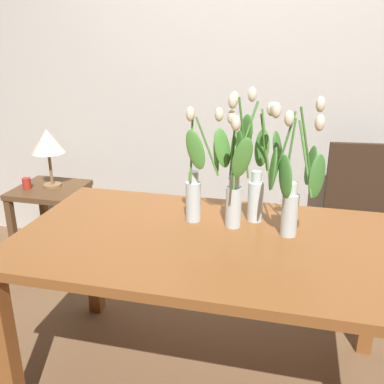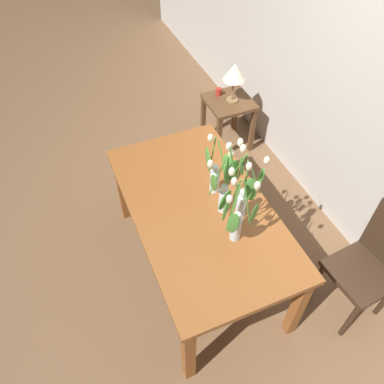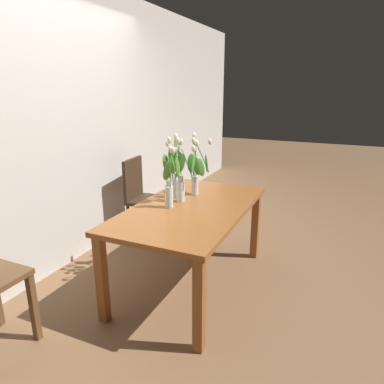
{
  "view_description": "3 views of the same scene",
  "coord_description": "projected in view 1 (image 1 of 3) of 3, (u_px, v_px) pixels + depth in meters",
  "views": [
    {
      "loc": [
        0.31,
        -1.57,
        1.52
      ],
      "look_at": [
        -0.09,
        0.08,
        0.9
      ],
      "focal_mm": 40.26,
      "sensor_mm": 36.0,
      "label": 1
    },
    {
      "loc": [
        1.53,
        -0.7,
        2.73
      ],
      "look_at": [
        0.02,
        -0.07,
        0.94
      ],
      "focal_mm": 35.92,
      "sensor_mm": 36.0,
      "label": 2
    },
    {
      "loc": [
        -2.53,
        -1.14,
        1.72
      ],
      "look_at": [
        -0.08,
        -0.05,
        0.89
      ],
      "focal_mm": 32.51,
      "sensor_mm": 36.0,
      "label": 3
    }
  ],
  "objects": [
    {
      "name": "dining_table",
      "position": [
        208.0,
        257.0,
        1.8
      ],
      "size": [
        1.6,
        0.9,
        0.74
      ],
      "color": "brown",
      "rests_on": "ground"
    },
    {
      "name": "side_table",
      "position": [
        51.0,
        203.0,
        2.97
      ],
      "size": [
        0.44,
        0.44,
        0.55
      ],
      "color": "brown",
      "rests_on": "ground"
    },
    {
      "name": "pillar_candle",
      "position": [
        27.0,
        183.0,
        2.89
      ],
      "size": [
        0.06,
        0.06,
        0.07
      ],
      "primitive_type": "cylinder",
      "color": "#B72D23",
      "rests_on": "side_table"
    },
    {
      "name": "room_wall_rear",
      "position": [
        251.0,
        64.0,
        2.78
      ],
      "size": [
        9.0,
        0.1,
        2.7
      ],
      "primitive_type": "cube",
      "color": "beige",
      "rests_on": "ground"
    },
    {
      "name": "tulip_vase_2",
      "position": [
        235.0,
        178.0,
        1.8
      ],
      "size": [
        0.21,
        0.27,
        0.59
      ],
      "color": "silver",
      "rests_on": "dining_table"
    },
    {
      "name": "dining_chair",
      "position": [
        360.0,
        214.0,
        2.55
      ],
      "size": [
        0.43,
        0.43,
        0.93
      ],
      "color": "#382619",
      "rests_on": "ground"
    },
    {
      "name": "table_lamp",
      "position": [
        48.0,
        143.0,
        2.84
      ],
      "size": [
        0.22,
        0.22,
        0.4
      ],
      "color": "olive",
      "rests_on": "side_table"
    },
    {
      "name": "tulip_vase_3",
      "position": [
        197.0,
        183.0,
        1.87
      ],
      "size": [
        0.16,
        0.2,
        0.52
      ],
      "color": "silver",
      "rests_on": "dining_table"
    },
    {
      "name": "tulip_vase_0",
      "position": [
        293.0,
        187.0,
        1.7
      ],
      "size": [
        0.23,
        0.24,
        0.57
      ],
      "color": "silver",
      "rests_on": "dining_table"
    },
    {
      "name": "ground_plane",
      "position": [
        206.0,
        379.0,
        2.02
      ],
      "size": [
        18.0,
        18.0,
        0.0
      ],
      "primitive_type": "plane",
      "color": "brown"
    },
    {
      "name": "tulip_vase_1",
      "position": [
        254.0,
        170.0,
        1.86
      ],
      "size": [
        0.25,
        0.28,
        0.57
      ],
      "color": "silver",
      "rests_on": "dining_table"
    }
  ]
}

